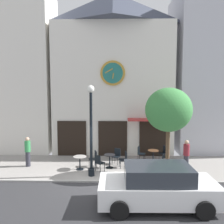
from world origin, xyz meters
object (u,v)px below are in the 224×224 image
object	(u,v)px
parked_car_white	(157,186)
cafe_chair_facing_wall	(124,158)
pedestrian_green	(28,151)
cafe_chair_outer	(164,152)
street_tree	(169,110)
cafe_table_leftmost	(153,154)
street_lamp	(91,131)
pedestrian_maroon	(186,155)
cafe_chair_left_end	(117,155)
cafe_chair_corner	(167,156)
cafe_table_near_door	(80,160)
cafe_chair_mid_row	(140,152)
cafe_chair_under_awning	(94,158)
cafe_table_rightmost	(110,159)
cafe_chair_by_entrance	(99,162)

from	to	relation	value
parked_car_white	cafe_chair_facing_wall	bearing A→B (deg)	104.30
pedestrian_green	cafe_chair_outer	bearing A→B (deg)	8.81
street_tree	cafe_table_leftmost	xyz separation A→B (m)	(-0.38, 2.08, -2.82)
parked_car_white	street_tree	bearing A→B (deg)	71.39
street_lamp	pedestrian_maroon	xyz separation A→B (m)	(4.98, 0.80, -1.44)
cafe_table_leftmost	parked_car_white	size ratio (longest dim) A/B	0.17
street_tree	cafe_chair_left_end	size ratio (longest dim) A/B	4.93
cafe_chair_outer	cafe_chair_left_end	bearing A→B (deg)	-166.73
cafe_chair_corner	cafe_chair_outer	world-z (taller)	same
cafe_table_near_door	cafe_chair_mid_row	size ratio (longest dim) A/B	0.81
street_tree	cafe_chair_under_awning	world-z (taller)	street_tree
cafe_table_rightmost	cafe_chair_mid_row	bearing A→B (deg)	35.55
pedestrian_green	cafe_chair_corner	bearing A→B (deg)	3.18
pedestrian_maroon	cafe_chair_mid_row	bearing A→B (deg)	143.00
street_lamp	street_tree	world-z (taller)	street_lamp
street_tree	pedestrian_green	size ratio (longest dim) A/B	2.65
cafe_chair_corner	cafe_chair_outer	distance (m)	0.79
street_lamp	cafe_chair_by_entrance	world-z (taller)	street_lamp
pedestrian_green	street_lamp	bearing A→B (deg)	-20.17
cafe_chair_by_entrance	pedestrian_green	xyz separation A→B (m)	(-4.10, 0.77, 0.33)
cafe_table_near_door	cafe_table_rightmost	size ratio (longest dim) A/B	0.96
cafe_chair_facing_wall	cafe_chair_mid_row	distance (m)	1.61
cafe_table_rightmost	cafe_chair_mid_row	xyz separation A→B (m)	(1.83, 1.31, 0.03)
cafe_chair_facing_wall	cafe_chair_outer	size ratio (longest dim) A/B	1.00
cafe_chair_outer	pedestrian_maroon	size ratio (longest dim) A/B	0.54
street_tree	cafe_chair_mid_row	xyz separation A→B (m)	(-1.13, 2.35, -2.79)
parked_car_white	cafe_chair_under_awning	bearing A→B (deg)	122.50
street_lamp	cafe_table_rightmost	size ratio (longest dim) A/B	6.02
cafe_chair_outer	pedestrian_maroon	bearing A→B (deg)	-66.39
cafe_table_leftmost	cafe_chair_facing_wall	xyz separation A→B (m)	(-1.76, -0.98, 0.03)
cafe_table_leftmost	parked_car_white	distance (m)	5.27
street_tree	pedestrian_green	world-z (taller)	street_tree
street_lamp	cafe_chair_by_entrance	distance (m)	1.91
cafe_chair_by_entrance	cafe_chair_left_end	size ratio (longest dim) A/B	1.00
cafe_chair_left_end	cafe_chair_mid_row	xyz separation A→B (m)	(1.43, 0.58, 0.00)
pedestrian_green	cafe_chair_facing_wall	bearing A→B (deg)	-1.27
cafe_table_leftmost	cafe_chair_facing_wall	bearing A→B (deg)	-150.99
cafe_chair_left_end	cafe_chair_outer	xyz separation A→B (m)	(2.91, 0.69, 0.00)
street_tree	pedestrian_green	bearing A→B (deg)	170.83
cafe_chair_under_awning	cafe_chair_outer	size ratio (longest dim) A/B	1.00
cafe_chair_under_awning	cafe_chair_corner	bearing A→B (deg)	6.15
street_lamp	cafe_table_near_door	distance (m)	2.13
cafe_chair_mid_row	pedestrian_green	world-z (taller)	pedestrian_green
cafe_chair_under_awning	cafe_chair_facing_wall	size ratio (longest dim) A/B	1.00
cafe_chair_facing_wall	cafe_chair_mid_row	size ratio (longest dim) A/B	1.00
street_lamp	cafe_table_near_door	world-z (taller)	street_lamp
cafe_chair_mid_row	pedestrian_maroon	xyz separation A→B (m)	(2.27, -1.71, 0.33)
cafe_table_near_door	cafe_chair_left_end	size ratio (longest dim) A/B	0.81
cafe_chair_by_entrance	cafe_chair_outer	bearing A→B (deg)	27.50
cafe_chair_by_entrance	cafe_chair_mid_row	distance (m)	3.04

